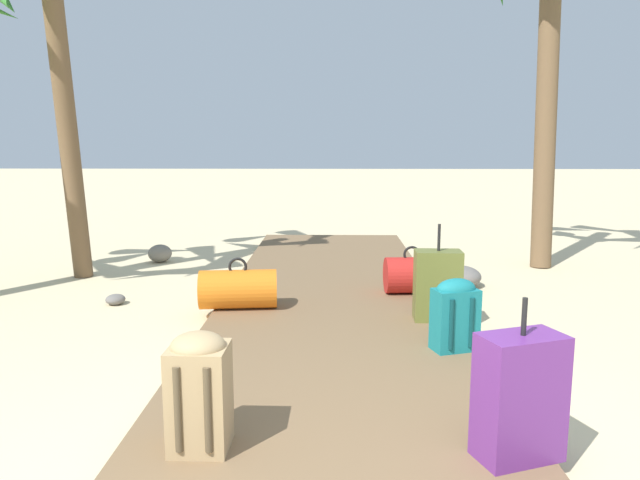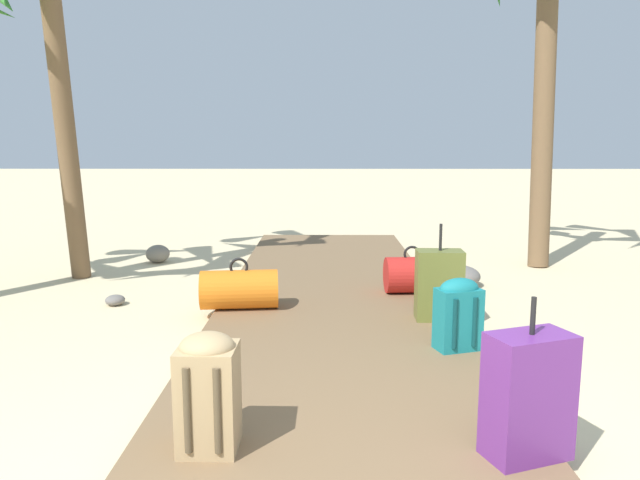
{
  "view_description": "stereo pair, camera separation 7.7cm",
  "coord_description": "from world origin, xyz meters",
  "px_view_note": "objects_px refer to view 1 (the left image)",
  "views": [
    {
      "loc": [
        -0.01,
        -1.78,
        1.52
      ],
      "look_at": [
        -0.12,
        4.09,
        0.55
      ],
      "focal_mm": 33.21,
      "sensor_mm": 36.0,
      "label": 1
    },
    {
      "loc": [
        -0.08,
        -1.78,
        1.52
      ],
      "look_at": [
        -0.12,
        4.09,
        0.55
      ],
      "focal_mm": 33.21,
      "sensor_mm": 36.0,
      "label": 2
    }
  ],
  "objects_px": {
    "backpack_teal": "(455,313)",
    "suitcase_purple": "(520,397)",
    "suitcase_olive": "(437,285)",
    "duffel_bag_red": "(411,275)",
    "backpack_tan": "(199,388)",
    "duffel_bag_orange": "(238,289)"
  },
  "relations": [
    {
      "from": "backpack_teal",
      "to": "suitcase_purple",
      "type": "bearing_deg",
      "value": -90.25
    },
    {
      "from": "suitcase_purple",
      "to": "backpack_teal",
      "type": "bearing_deg",
      "value": 89.75
    },
    {
      "from": "suitcase_olive",
      "to": "duffel_bag_orange",
      "type": "bearing_deg",
      "value": 169.5
    },
    {
      "from": "suitcase_purple",
      "to": "duffel_bag_orange",
      "type": "relative_size",
      "value": 1.08
    },
    {
      "from": "duffel_bag_red",
      "to": "backpack_teal",
      "type": "distance_m",
      "value": 1.6
    },
    {
      "from": "backpack_tan",
      "to": "duffel_bag_red",
      "type": "distance_m",
      "value": 3.29
    },
    {
      "from": "duffel_bag_red",
      "to": "duffel_bag_orange",
      "type": "xyz_separation_m",
      "value": [
        -1.59,
        -0.56,
        -0.0
      ]
    },
    {
      "from": "duffel_bag_red",
      "to": "backpack_teal",
      "type": "relative_size",
      "value": 1.01
    },
    {
      "from": "suitcase_purple",
      "to": "duffel_bag_orange",
      "type": "xyz_separation_m",
      "value": [
        -1.67,
        2.47,
        -0.12
      ]
    },
    {
      "from": "duffel_bag_orange",
      "to": "suitcase_purple",
      "type": "bearing_deg",
      "value": -55.89
    },
    {
      "from": "suitcase_purple",
      "to": "suitcase_olive",
      "type": "bearing_deg",
      "value": 89.77
    },
    {
      "from": "suitcase_purple",
      "to": "suitcase_olive",
      "type": "height_order",
      "value": "suitcase_olive"
    },
    {
      "from": "suitcase_purple",
      "to": "backpack_teal",
      "type": "height_order",
      "value": "suitcase_purple"
    },
    {
      "from": "duffel_bag_orange",
      "to": "backpack_teal",
      "type": "distance_m",
      "value": 1.97
    },
    {
      "from": "duffel_bag_orange",
      "to": "backpack_teal",
      "type": "bearing_deg",
      "value": -31.55
    },
    {
      "from": "backpack_tan",
      "to": "suitcase_olive",
      "type": "xyz_separation_m",
      "value": [
        1.49,
        2.1,
        -0.01
      ]
    },
    {
      "from": "backpack_tan",
      "to": "suitcase_purple",
      "type": "bearing_deg",
      "value": -2.28
    },
    {
      "from": "suitcase_purple",
      "to": "duffel_bag_red",
      "type": "relative_size",
      "value": 1.47
    },
    {
      "from": "suitcase_olive",
      "to": "backpack_teal",
      "type": "xyz_separation_m",
      "value": [
        -0.0,
        -0.72,
        -0.02
      ]
    },
    {
      "from": "backpack_tan",
      "to": "suitcase_purple",
      "type": "relative_size",
      "value": 0.75
    },
    {
      "from": "suitcase_purple",
      "to": "backpack_teal",
      "type": "relative_size",
      "value": 1.48
    },
    {
      "from": "backpack_tan",
      "to": "duffel_bag_orange",
      "type": "distance_m",
      "value": 2.42
    }
  ]
}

